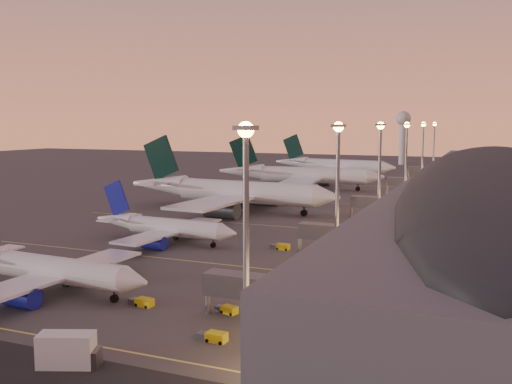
# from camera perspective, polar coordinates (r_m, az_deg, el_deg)

# --- Properties ---
(ground) EXTENTS (700.00, 700.00, 0.00)m
(ground) POSITION_cam_1_polar(r_m,az_deg,el_deg) (116.84, -9.44, -5.86)
(ground) COLOR #3F3C3A
(airliner_narrow_south) EXTENTS (38.10, 34.02, 13.62)m
(airliner_narrow_south) POSITION_cam_1_polar(r_m,az_deg,el_deg) (93.84, -20.35, -7.18)
(airliner_narrow_south) COLOR silver
(airliner_narrow_south) RESTS_ON ground
(airliner_narrow_north) EXTENTS (36.25, 32.44, 12.95)m
(airliner_narrow_north) POSITION_cam_1_polar(r_m,az_deg,el_deg) (124.96, -9.27, -3.45)
(airliner_narrow_north) COLOR silver
(airliner_narrow_north) RESTS_ON ground
(airliner_wide_near) EXTENTS (68.47, 62.44, 21.91)m
(airliner_wide_near) POSITION_cam_1_polar(r_m,az_deg,el_deg) (167.26, -2.75, 0.07)
(airliner_wide_near) COLOR silver
(airliner_wide_near) RESTS_ON ground
(airliner_wide_mid) EXTENTS (65.68, 60.09, 21.01)m
(airliner_wide_mid) POSITION_cam_1_polar(r_m,az_deg,el_deg) (221.97, 4.34, 1.71)
(airliner_wide_mid) COLOR silver
(airliner_wide_mid) RESTS_ON ground
(airliner_wide_far) EXTENTS (62.23, 57.35, 19.95)m
(airliner_wide_far) POSITION_cam_1_polar(r_m,az_deg,el_deg) (276.89, 7.70, 2.66)
(airliner_wide_far) COLOR silver
(airliner_wide_far) RESTS_ON ground
(terminal_building) EXTENTS (56.35, 255.00, 17.46)m
(terminal_building) POSITION_cam_1_polar(r_m,az_deg,el_deg) (169.84, 22.79, 0.70)
(terminal_building) COLOR #535358
(terminal_building) RESTS_ON ground
(light_masts) EXTENTS (2.20, 217.20, 25.90)m
(light_masts) POSITION_cam_1_polar(r_m,az_deg,el_deg) (163.58, 13.85, 3.91)
(light_masts) COLOR slate
(light_masts) RESTS_ON ground
(radar_tower) EXTENTS (9.00, 9.00, 32.50)m
(radar_tower) POSITION_cam_1_polar(r_m,az_deg,el_deg) (360.10, 14.50, 6.15)
(radar_tower) COLOR silver
(radar_tower) RESTS_ON ground
(lane_markings) EXTENTS (90.00, 180.36, 0.00)m
(lane_markings) POSITION_cam_1_polar(r_m,az_deg,el_deg) (151.57, -1.42, -2.80)
(lane_markings) COLOR #D8C659
(lane_markings) RESTS_ON ground
(baggage_tug_a) EXTENTS (3.81, 1.81, 1.11)m
(baggage_tug_a) POSITION_cam_1_polar(r_m,az_deg,el_deg) (69.91, -4.31, -14.24)
(baggage_tug_a) COLOR #D4C510
(baggage_tug_a) RESTS_ON ground
(baggage_tug_b) EXTENTS (3.96, 2.04, 1.13)m
(baggage_tug_b) POSITION_cam_1_polar(r_m,az_deg,el_deg) (83.65, -11.33, -10.74)
(baggage_tug_b) COLOR #D4C510
(baggage_tug_b) RESTS_ON ground
(baggage_tug_c) EXTENTS (4.06, 1.96, 1.18)m
(baggage_tug_c) POSITION_cam_1_polar(r_m,az_deg,el_deg) (116.90, 2.50, -5.49)
(baggage_tug_c) COLOR #D4C510
(baggage_tug_c) RESTS_ON ground
(catering_truck_b) EXTENTS (6.89, 4.64, 3.62)m
(catering_truck_b) POSITION_cam_1_polar(r_m,az_deg,el_deg) (65.75, -18.13, -14.88)
(catering_truck_b) COLOR silver
(catering_truck_b) RESTS_ON ground
(baggage_tug_d) EXTENTS (3.59, 2.21, 1.00)m
(baggage_tug_d) POSITION_cam_1_polar(r_m,az_deg,el_deg) (79.31, -2.91, -11.65)
(baggage_tug_d) COLOR #D4C510
(baggage_tug_d) RESTS_ON ground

